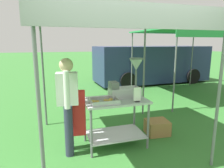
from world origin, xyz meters
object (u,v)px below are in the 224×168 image
vendor (68,101)px  menu_sign (137,96)px  stall_canopy (114,21)px  donut_tray (104,102)px  van_navy (152,64)px  donut_cart (115,113)px  donut_fryer (127,84)px  neighbour_tent (189,32)px  supply_crate (157,127)px

vendor → menu_sign: bearing=-11.3°
menu_sign → stall_canopy: bearing=132.2°
donut_tray → van_navy: (3.80, 5.38, -0.00)m
stall_canopy → donut_cart: stall_canopy is taller
donut_tray → vendor: 0.59m
donut_fryer → vendor: (-1.07, -0.12, -0.21)m
donut_cart → vendor: vendor is taller
neighbour_tent → menu_sign: bearing=-137.8°
supply_crate → van_navy: (2.60, 5.08, 0.73)m
stall_canopy → vendor: (-0.82, -0.11, -1.29)m
vendor → donut_cart: bearing=1.1°
donut_cart → van_navy: 6.34m
supply_crate → van_navy: bearing=62.9°
menu_sign → vendor: vendor is taller
menu_sign → donut_tray: bearing=169.3°
supply_crate → neighbour_tent: 4.09m
donut_fryer → vendor: vendor is taller
donut_tray → menu_sign: (0.55, -0.10, 0.09)m
donut_fryer → van_navy: size_ratio=0.13×
donut_cart → vendor: bearing=-178.9°
donut_cart → supply_crate: (0.96, 0.16, -0.47)m
vendor → van_navy: bearing=50.2°
donut_fryer → supply_crate: donut_fryer is taller
menu_sign → van_navy: 6.37m
donut_tray → supply_crate: bearing=14.0°
donut_fryer → vendor: 1.10m
vendor → stall_canopy: bearing=7.9°
supply_crate → donut_fryer: bearing=-174.8°
donut_fryer → menu_sign: donut_fryer is taller
donut_fryer → donut_cart: bearing=-158.6°
stall_canopy → vendor: stall_canopy is taller
donut_cart → neighbour_tent: neighbour_tent is taller
donut_tray → van_navy: bearing=54.7°
stall_canopy → supply_crate: stall_canopy is taller
menu_sign → vendor: bearing=168.7°
donut_fryer → neighbour_tent: (3.23, 2.54, 1.09)m
stall_canopy → van_navy: size_ratio=0.49×
supply_crate → van_navy: 5.75m
donut_cart → neighbour_tent: 4.65m
menu_sign → vendor: (-1.13, 0.23, -0.06)m
stall_canopy → supply_crate: 2.26m
donut_tray → donut_fryer: (0.50, 0.24, 0.23)m
donut_cart → supply_crate: bearing=9.7°
donut_tray → neighbour_tent: bearing=36.7°
donut_cart → neighbour_tent: (3.48, 2.64, 1.58)m
stall_canopy → menu_sign: (0.31, -0.34, -1.23)m
vendor → donut_tray: bearing=-11.9°
supply_crate → van_navy: van_navy is taller
stall_canopy → donut_tray: size_ratio=5.71×
donut_tray → supply_crate: donut_tray is taller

